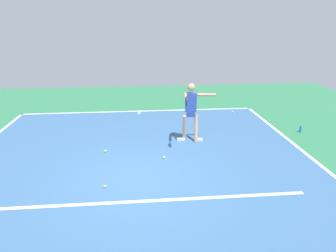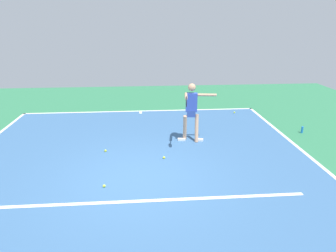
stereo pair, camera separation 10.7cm
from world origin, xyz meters
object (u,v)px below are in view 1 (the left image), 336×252
(tennis_ball_centre_court, at_px, (105,186))
(tennis_ball_near_service_line, at_px, (233,112))
(water_bottle, at_px, (300,129))
(tennis_ball_far_corner, at_px, (164,158))
(tennis_ball_by_sideline, at_px, (105,151))
(tennis_player, at_px, (191,109))

(tennis_ball_centre_court, bearing_deg, tennis_ball_near_service_line, -130.70)
(water_bottle, bearing_deg, tennis_ball_far_corner, 18.67)
(tennis_ball_near_service_line, distance_m, tennis_ball_far_corner, 5.03)
(tennis_ball_near_service_line, bearing_deg, tennis_ball_by_sideline, 35.34)
(tennis_ball_near_service_line, height_order, tennis_ball_by_sideline, same)
(water_bottle, bearing_deg, tennis_ball_near_service_line, -55.89)
(tennis_player, distance_m, water_bottle, 3.94)
(tennis_ball_centre_court, bearing_deg, water_bottle, -154.48)
(tennis_ball_centre_court, height_order, water_bottle, water_bottle)
(tennis_ball_far_corner, relative_size, water_bottle, 0.30)
(tennis_ball_centre_court, distance_m, water_bottle, 6.82)
(tennis_ball_near_service_line, height_order, water_bottle, water_bottle)
(tennis_player, distance_m, tennis_ball_far_corner, 1.80)
(tennis_ball_near_service_line, bearing_deg, water_bottle, 124.11)
(tennis_ball_near_service_line, xyz_separation_m, tennis_ball_by_sideline, (4.75, 3.37, 0.00))
(tennis_ball_far_corner, distance_m, water_bottle, 4.98)
(tennis_ball_near_service_line, relative_size, tennis_ball_far_corner, 1.00)
(tennis_ball_by_sideline, relative_size, tennis_ball_far_corner, 1.00)
(tennis_player, xyz_separation_m, water_bottle, (-3.81, -0.42, -0.94))
(tennis_ball_near_service_line, xyz_separation_m, water_bottle, (-1.60, 2.36, 0.08))
(tennis_ball_far_corner, bearing_deg, tennis_ball_centre_court, 43.09)
(tennis_player, height_order, tennis_ball_by_sideline, tennis_player)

